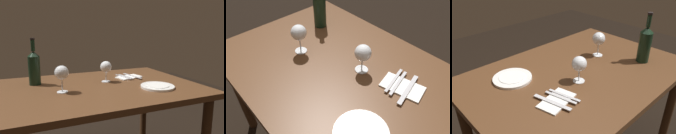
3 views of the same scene
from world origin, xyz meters
The scene contains 9 objects.
dining_table centered at (0.00, 0.00, 0.65)m, with size 1.30×0.90×0.74m.
wine_glass_left centered at (-0.26, -0.06, 0.86)m, with size 0.08×0.08×0.16m.
wine_glass_right centered at (0.07, 0.08, 0.85)m, with size 0.08×0.08×0.15m.
wine_bottle centered at (-0.40, 0.19, 0.86)m, with size 0.08×0.08×0.32m.
dinner_plate centered at (0.33, -0.19, 0.75)m, with size 0.22×0.22×0.02m.
folded_napkin centered at (0.28, 0.13, 0.74)m, with size 0.21×0.15×0.01m.
fork_inner centered at (0.26, 0.13, 0.75)m, with size 0.05×0.18×0.00m.
fork_outer centered at (0.23, 0.13, 0.75)m, with size 0.05×0.18×0.00m.
table_knife centered at (0.31, 0.13, 0.75)m, with size 0.07×0.21×0.00m.
Camera 3 is at (0.88, 0.80, 1.42)m, focal length 36.92 mm.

